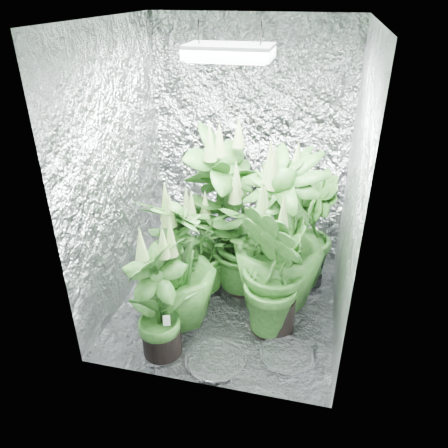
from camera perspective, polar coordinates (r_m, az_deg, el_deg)
ground at (r=3.44m, az=0.52°, el=-10.25°), size 1.60×1.60×0.00m
walls at (r=2.92m, az=0.60°, el=5.20°), size 1.62×1.62×2.00m
ceiling at (r=2.68m, az=0.72°, el=25.22°), size 1.60×1.60×0.01m
grow_lamp at (r=2.69m, az=0.70°, el=21.53°), size 0.50×0.30×0.22m
plant_a at (r=3.37m, az=-3.36°, el=-2.68°), size 0.89×0.89×0.88m
plant_b at (r=3.42m, az=-0.47°, el=2.13°), size 0.88×0.88×1.35m
plant_c at (r=3.49m, az=10.70°, el=-0.91°), size 0.56×0.56×1.01m
plant_d at (r=3.01m, az=-6.18°, el=-5.14°), size 0.70×0.70×1.06m
plant_e at (r=3.32m, az=3.04°, el=-1.59°), size 1.11×1.11×1.04m
plant_f at (r=2.80m, az=-8.58°, el=-9.59°), size 0.61×0.61×0.97m
plant_g at (r=2.94m, az=6.74°, el=-6.07°), size 0.70×0.70×1.09m
plant_h at (r=3.12m, az=7.09°, el=-1.43°), size 0.95×0.95×1.30m
circulation_fan at (r=3.61m, az=11.20°, el=-5.68°), size 0.19×0.31×0.37m
plant_label at (r=2.85m, az=-7.51°, el=-12.40°), size 0.05×0.03×0.07m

